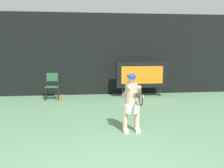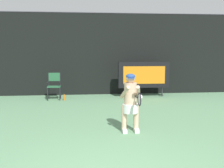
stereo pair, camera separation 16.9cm
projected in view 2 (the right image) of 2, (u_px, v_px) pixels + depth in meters
name	position (u px, v px, depth m)	size (l,w,h in m)	color
backdrop_screen	(90.00, 54.00, 12.14)	(18.00, 0.12, 3.66)	black
scoreboard	(144.00, 75.00, 11.63)	(2.20, 0.21, 1.50)	black
umpire_chair	(54.00, 84.00, 11.05)	(0.52, 0.44, 1.08)	black
water_bottle	(64.00, 97.00, 10.90)	(0.07, 0.07, 0.27)	orange
tennis_player	(130.00, 101.00, 6.67)	(0.53, 0.60, 1.45)	white
tennis_racket	(139.00, 99.00, 6.14)	(0.03, 0.60, 0.31)	black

